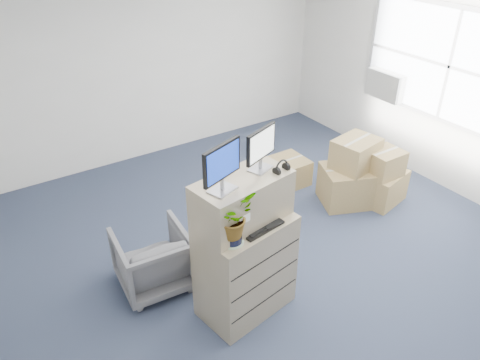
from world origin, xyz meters
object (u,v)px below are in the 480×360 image
at_px(filing_cabinet_lower, 246,267).
at_px(office_chair, 153,257).
at_px(potted_plant, 232,221).
at_px(monitor_left, 222,165).
at_px(water_bottle, 246,204).
at_px(monitor_right, 261,147).
at_px(keyboard, 261,227).

height_order(filing_cabinet_lower, office_chair, filing_cabinet_lower).
bearing_deg(office_chair, potted_plant, 115.70).
bearing_deg(potted_plant, filing_cabinet_lower, 33.44).
bearing_deg(monitor_left, water_bottle, 1.97).
bearing_deg(monitor_right, filing_cabinet_lower, -177.11).
relative_size(keyboard, water_bottle, 1.63).
distance_m(monitor_right, keyboard, 0.71).
bearing_deg(potted_plant, office_chair, 110.88).
height_order(monitor_right, water_bottle, monitor_right).
height_order(monitor_left, monitor_right, monitor_left).
height_order(filing_cabinet_lower, potted_plant, potted_plant).
distance_m(water_bottle, office_chair, 1.28).
xyz_separation_m(monitor_right, office_chair, (-0.84, 0.71, -1.35)).
relative_size(filing_cabinet_lower, office_chair, 1.42).
height_order(keyboard, potted_plant, potted_plant).
relative_size(keyboard, office_chair, 0.58).
bearing_deg(office_chair, water_bottle, 138.86).
bearing_deg(monitor_left, potted_plant, -109.80).
relative_size(monitor_right, potted_plant, 0.79).
bearing_deg(monitor_left, keyboard, -38.42).
bearing_deg(filing_cabinet_lower, keyboard, -72.44).
relative_size(monitor_left, potted_plant, 0.85).
distance_m(filing_cabinet_lower, keyboard, 0.56).
xyz_separation_m(monitor_left, water_bottle, (0.31, 0.12, -0.56)).
relative_size(monitor_right, keyboard, 0.93).
height_order(filing_cabinet_lower, monitor_right, monitor_right).
bearing_deg(monitor_right, keyboard, -142.73).
relative_size(filing_cabinet_lower, monitor_right, 2.64).
height_order(keyboard, office_chair, keyboard).
relative_size(filing_cabinet_lower, water_bottle, 4.02).
bearing_deg(office_chair, monitor_left, 119.01).
distance_m(potted_plant, office_chair, 1.38).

